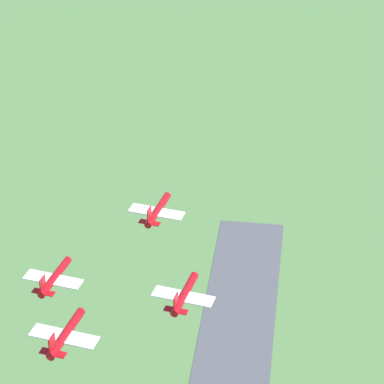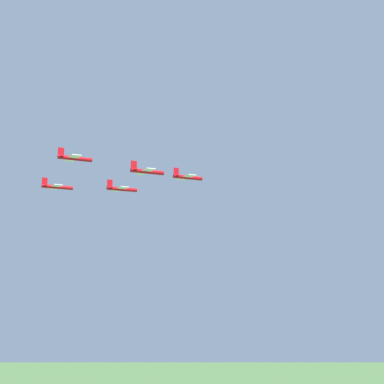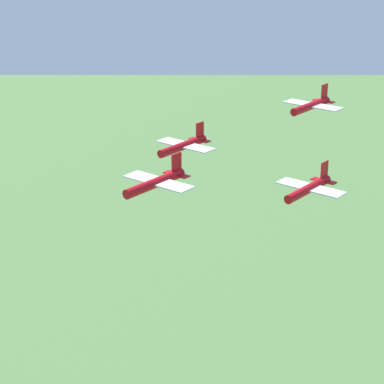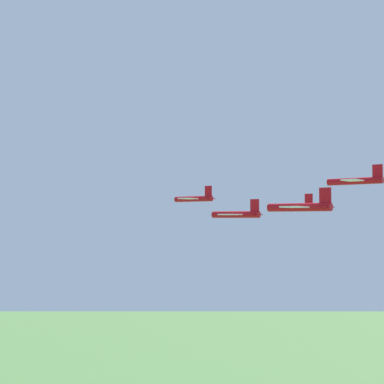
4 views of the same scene
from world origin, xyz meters
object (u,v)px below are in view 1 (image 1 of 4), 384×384
Objects in this scene: jet_0 at (157,211)px; jet_1 at (54,278)px; jet_2 at (184,295)px; jet_4 at (65,335)px.

jet_0 is 20.28m from jet_1.
jet_1 is 20.35m from jet_2.
jet_1 is 20.77m from jet_4.
jet_0 reaches higher than jet_2.
jet_0 is at bearing 120.47° from jet_2.
jet_1 is at bearing 120.47° from jet_4.
jet_4 is (26.50, 22.06, 2.23)m from jet_0.
jet_4 is at bearing -59.53° from jet_1.
jet_2 is (-12.98, 15.59, 1.63)m from jet_1.
jet_2 is at bearing -59.53° from jet_0.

